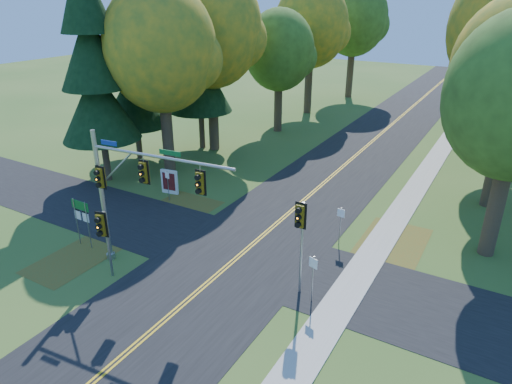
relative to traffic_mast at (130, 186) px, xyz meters
The scene contains 27 objects.
ground 6.30m from the traffic_mast, 25.46° to the left, with size 160.00×160.00×0.00m, color #2F531D.
road_main 6.29m from the traffic_mast, 25.46° to the left, with size 8.00×160.00×0.02m, color black.
road_cross 7.15m from the traffic_mast, 44.64° to the left, with size 60.00×6.00×0.02m, color black.
centerline_left 6.22m from the traffic_mast, 26.04° to the left, with size 0.10×160.00×0.01m, color gold.
centerline_right 6.35m from the traffic_mast, 24.90° to the left, with size 0.10×160.00×0.01m, color gold.
sidewalk_east 11.24m from the traffic_mast, 10.43° to the left, with size 1.60×160.00×0.06m, color #9E998E.
leaf_patch_w_near 7.87m from the traffic_mast, 113.83° to the left, with size 4.00×6.00×0.00m, color brown.
leaf_patch_e 14.05m from the traffic_mast, 36.28° to the left, with size 3.50×8.00×0.00m, color brown.
leaf_patch_w_far 5.92m from the traffic_mast, 162.41° to the right, with size 3.00×5.00×0.00m, color brown.
tree_w_a 14.23m from the traffic_mast, 122.69° to the left, with size 8.00×8.00×14.15m.
tree_w_b 20.59m from the traffic_mast, 113.28° to the left, with size 8.60×8.60×15.38m.
tree_w_c 27.14m from the traffic_mast, 102.06° to the left, with size 6.80×6.80×11.91m.
tree_e_c 29.67m from the traffic_mast, 61.64° to the left, with size 8.80×8.80×15.79m.
tree_w_d 35.97m from the traffic_mast, 100.06° to the left, with size 8.20×8.20×14.56m.
tree_e_d 37.33m from the traffic_mast, 69.23° to the left, with size 7.00×7.00×12.32m.
tree_w_e 46.55m from the traffic_mast, 96.23° to the left, with size 8.40×8.40×14.97m.
pine_a 13.97m from the traffic_mast, 143.41° to the left, with size 5.60×5.60×19.48m.
pine_b 18.01m from the traffic_mast, 133.23° to the left, with size 5.60×5.60×17.31m.
pine_c 20.68m from the traffic_mast, 116.97° to the left, with size 5.60×5.60×20.56m.
traffic_mast is the anchor object (origin of this frame).
east_signal_pole 8.41m from the traffic_mast, 14.00° to the left, with size 0.56×0.64×4.81m.
ped_signal_pole 2.44m from the traffic_mast, 111.97° to the right, with size 0.57×0.67×3.68m.
route_sign_cluster 4.91m from the traffic_mast, behind, with size 1.32×0.10×2.82m.
info_kiosk 10.21m from the traffic_mast, 120.45° to the left, with size 1.28×0.35×1.76m.
reg_sign_e_north 11.41m from the traffic_mast, 42.53° to the left, with size 0.44×0.09×2.28m.
reg_sign_e_south 9.54m from the traffic_mast, 11.77° to the left, with size 0.44×0.18×2.40m.
reg_sign_w 8.85m from the traffic_mast, 119.60° to the left, with size 0.41×0.13×2.16m.
Camera 1 is at (11.47, -16.25, 13.10)m, focal length 32.00 mm.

